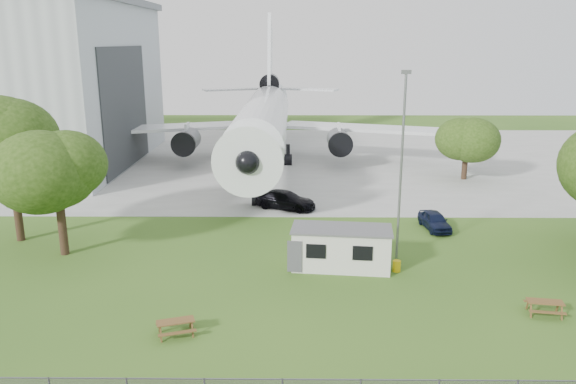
{
  "coord_description": "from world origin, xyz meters",
  "views": [
    {
      "loc": [
        1.39,
        -28.36,
        13.79
      ],
      "look_at": [
        1.05,
        8.0,
        4.0
      ],
      "focal_mm": 35.0,
      "sensor_mm": 36.0,
      "label": 1
    }
  ],
  "objects_px": {
    "site_cabin": "(341,248)",
    "picnic_east": "(544,314)",
    "picnic_west": "(176,335)",
    "airliner": "(264,118)"
  },
  "relations": [
    {
      "from": "airliner",
      "to": "site_cabin",
      "type": "distance_m",
      "value": 32.16
    },
    {
      "from": "airliner",
      "to": "picnic_west",
      "type": "relative_size",
      "value": 26.52
    },
    {
      "from": "site_cabin",
      "to": "picnic_east",
      "type": "height_order",
      "value": "site_cabin"
    },
    {
      "from": "picnic_west",
      "to": "site_cabin",
      "type": "bearing_deg",
      "value": 25.96
    },
    {
      "from": "airliner",
      "to": "picnic_east",
      "type": "height_order",
      "value": "airliner"
    },
    {
      "from": "site_cabin",
      "to": "picnic_east",
      "type": "bearing_deg",
      "value": -31.68
    },
    {
      "from": "airliner",
      "to": "picnic_west",
      "type": "xyz_separation_m",
      "value": [
        -2.27,
        -39.77,
        -5.27
      ]
    },
    {
      "from": "picnic_west",
      "to": "picnic_east",
      "type": "height_order",
      "value": "same"
    },
    {
      "from": "picnic_east",
      "to": "airliner",
      "type": "bearing_deg",
      "value": 122.78
    },
    {
      "from": "site_cabin",
      "to": "picnic_east",
      "type": "distance_m",
      "value": 11.91
    }
  ]
}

